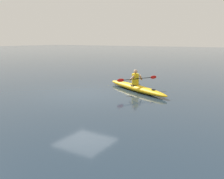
{
  "coord_description": "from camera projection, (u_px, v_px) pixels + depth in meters",
  "views": [
    {
      "loc": [
        -7.31,
        9.33,
        2.6
      ],
      "look_at": [
        -2.23,
        1.08,
        0.64
      ],
      "focal_mm": 39.94,
      "sensor_mm": 36.0,
      "label": 1
    }
  ],
  "objects": [
    {
      "name": "ground_plane",
      "position": [
        85.0,
        94.0,
        12.06
      ],
      "size": [
        160.0,
        160.0,
        0.0
      ],
      "primitive_type": "plane",
      "color": "#1E2D3D"
    },
    {
      "name": "kayak",
      "position": [
        136.0,
        88.0,
        12.79
      ],
      "size": [
        4.43,
        2.75,
        0.32
      ],
      "color": "#EAB214",
      "rests_on": "ground"
    },
    {
      "name": "kayaker",
      "position": [
        136.0,
        78.0,
        12.72
      ],
      "size": [
        1.19,
        2.16,
        0.77
      ],
      "color": "yellow",
      "rests_on": "kayak"
    }
  ]
}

